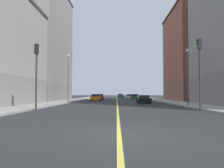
{
  "coord_description": "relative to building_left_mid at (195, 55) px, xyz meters",
  "views": [
    {
      "loc": [
        -0.08,
        -8.41,
        1.46
      ],
      "look_at": [
        -0.99,
        37.25,
        3.35
      ],
      "focal_mm": 37.31,
      "sensor_mm": 36.0,
      "label": 1
    }
  ],
  "objects": [
    {
      "name": "traffic_light_left_near",
      "position": [
        -9.01,
        -27.78,
        -5.31
      ],
      "size": [
        0.4,
        0.32,
        6.16
      ],
      "color": "#2D2D2D",
      "rests_on": "ground"
    },
    {
      "name": "sidewalk_left",
      "position": [
        -6.74,
        9.83,
        -9.21
      ],
      "size": [
        3.71,
        168.0,
        0.15
      ],
      "primitive_type": "cube",
      "color": "#9E9B93",
      "rests_on": "ground"
    },
    {
      "name": "street_lamp_right_near",
      "position": [
        -23.98,
        -9.82,
        -4.49
      ],
      "size": [
        0.36,
        0.36,
        7.74
      ],
      "color": "#4C4C51",
      "rests_on": "ground"
    },
    {
      "name": "building_left_mid",
      "position": [
        0.0,
        0.0,
        0.0
      ],
      "size": [
        10.07,
        16.88,
        18.55
      ],
      "color": "brown",
      "rests_on": "ground"
    },
    {
      "name": "sidewalk_right",
      "position": [
        -25.24,
        9.83,
        -9.21
      ],
      "size": [
        3.71,
        168.0,
        0.15
      ],
      "primitive_type": "cube",
      "color": "#9E9B93",
      "rests_on": "ground"
    },
    {
      "name": "car_green",
      "position": [
        -11.56,
        11.24,
        -8.63
      ],
      "size": [
        2.01,
        4.22,
        1.34
      ],
      "color": "#1E6B38",
      "rests_on": "ground"
    },
    {
      "name": "traffic_light_right_near",
      "position": [
        -23.0,
        -27.78,
        -5.54
      ],
      "size": [
        0.4,
        0.32,
        5.75
      ],
      "color": "#2D2D2D",
      "rests_on": "ground"
    },
    {
      "name": "car_red",
      "position": [
        -20.06,
        8.07,
        -8.61
      ],
      "size": [
        1.8,
        4.09,
        1.37
      ],
      "color": "red",
      "rests_on": "ground"
    },
    {
      "name": "car_teal",
      "position": [
        -14.84,
        27.44,
        -8.62
      ],
      "size": [
        2.07,
        4.12,
        1.37
      ],
      "color": "#196670",
      "rests_on": "ground"
    },
    {
      "name": "street_lamp_left_near",
      "position": [
        -8.0,
        -21.12,
        -5.2
      ],
      "size": [
        0.36,
        0.36,
        6.4
      ],
      "color": "#4C4C51",
      "rests_on": "ground"
    },
    {
      "name": "ground_plane",
      "position": [
        -15.99,
        -39.17,
        -9.28
      ],
      "size": [
        400.0,
        400.0,
        0.0
      ],
      "primitive_type": "plane",
      "color": "#2A2C2D",
      "rests_on": "ground"
    },
    {
      "name": "car_black",
      "position": [
        -12.04,
        -12.54,
        -8.67
      ],
      "size": [
        1.85,
        4.64,
        1.24
      ],
      "color": "black",
      "rests_on": "ground"
    },
    {
      "name": "car_orange",
      "position": [
        -20.22,
        -0.95,
        -8.61
      ],
      "size": [
        1.94,
        4.09,
        1.36
      ],
      "color": "orange",
      "rests_on": "ground"
    },
    {
      "name": "lane_center_stripe",
      "position": [
        -15.99,
        9.83,
        -9.27
      ],
      "size": [
        0.16,
        154.0,
        0.01
      ],
      "primitive_type": "cube",
      "color": "#E5D14C",
      "rests_on": "ground"
    },
    {
      "name": "building_right_midblock",
      "position": [
        -31.98,
        -0.19,
        2.39
      ],
      "size": [
        10.07,
        20.05,
        23.33
      ],
      "color": "slate",
      "rests_on": "ground"
    },
    {
      "name": "car_silver",
      "position": [
        -12.22,
        26.19,
        -8.68
      ],
      "size": [
        1.98,
        4.61,
        1.24
      ],
      "color": "silver",
      "rests_on": "ground"
    }
  ]
}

